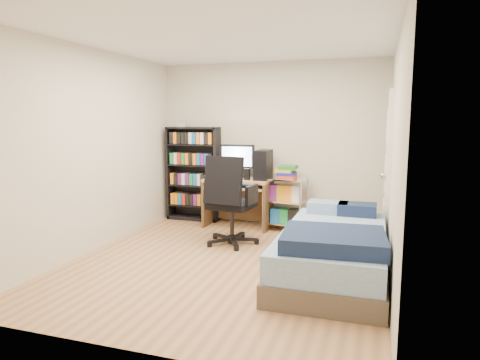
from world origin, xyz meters
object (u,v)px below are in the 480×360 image
(computer_desk, at_px, (245,183))
(office_chair, at_px, (230,216))
(bed, at_px, (334,250))
(media_shelf, at_px, (194,173))

(computer_desk, xyz_separation_m, office_chair, (0.09, -0.97, -0.30))
(computer_desk, xyz_separation_m, bed, (1.50, -1.68, -0.40))
(computer_desk, height_order, office_chair, computer_desk)
(media_shelf, height_order, office_chair, media_shelf)
(media_shelf, distance_m, computer_desk, 0.96)
(bed, bearing_deg, media_shelf, 142.58)
(media_shelf, bearing_deg, bed, -37.42)
(media_shelf, xyz_separation_m, bed, (2.43, -1.86, -0.50))
(office_chair, xyz_separation_m, bed, (1.40, -0.71, -0.10))
(office_chair, height_order, bed, office_chair)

